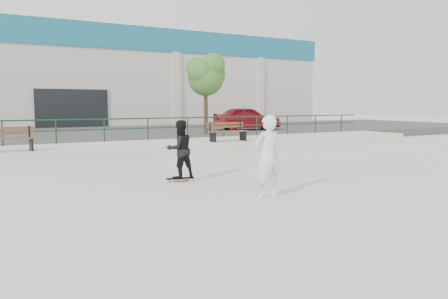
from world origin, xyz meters
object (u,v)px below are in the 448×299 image
tree (206,74)px  standing_skater (180,149)px  bench_right (227,132)px  bench_left (6,139)px  red_car (247,118)px  skateboard (180,179)px  seated_skater (267,156)px

tree → standing_skater: bearing=-120.2°
bench_right → standing_skater: bearing=-130.1°
bench_left → red_car: 15.84m
skateboard → bench_left: bearing=134.4°
bench_left → skateboard: 7.10m
bench_right → standing_skater: 7.48m
seated_skater → standing_skater: bearing=-72.9°
skateboard → tree: bearing=68.8°
skateboard → seated_skater: 3.19m
tree → standing_skater: size_ratio=2.72×
bench_right → tree: bearing=73.9°
bench_right → red_car: bearing=51.9°
bench_left → bench_right: size_ratio=1.04×
bench_left → seated_skater: seated_skater is taller
standing_skater → bench_left: bearing=-57.6°
bench_left → bench_right: bearing=-4.4°
bench_left → red_car: bearing=21.5°
skateboard → seated_skater: (0.94, -2.92, 0.89)m
bench_right → red_car: 8.77m
tree → seated_skater: tree is taller
skateboard → seated_skater: bearing=-63.2°
standing_skater → bench_right: bearing=-132.8°
red_car → skateboard: red_car is taller
red_car → seated_skater: red_car is taller
skateboard → standing_skater: (-0.00, 0.00, 0.83)m
tree → red_car: (4.01, 2.13, -2.56)m
tree → seated_skater: size_ratio=2.30×
bench_right → seated_skater: 9.48m
skateboard → standing_skater: standing_skater is taller
bench_right → skateboard: bench_right is taller
tree → red_car: 5.22m
bench_left → red_car: size_ratio=0.44×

